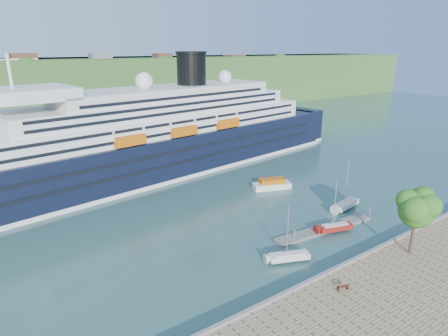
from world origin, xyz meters
TOP-DOWN VIEW (x-y plane):
  - ground at (0.00, 0.00)m, footprint 400.00×400.00m
  - far_hillside at (0.00, 145.00)m, footprint 400.00×50.00m
  - quay_coping at (0.00, -0.20)m, footprint 220.00×0.50m
  - cruise_ship at (-8.42, 51.53)m, footprint 124.03×33.28m
  - park_bench at (-8.49, -3.48)m, footprint 1.55×1.05m
  - promenade_tree at (5.98, -3.43)m, footprint 6.32×6.32m
  - floating_pontoon at (3.23, 9.28)m, footprint 19.24×4.02m
  - sailboat_white_near at (-8.20, 5.72)m, footprint 6.45×4.01m
  - sailboat_red at (4.02, 7.88)m, footprint 6.57×3.52m
  - sailboat_white_far at (12.94, 12.70)m, footprint 7.25×3.01m
  - tender_launch at (8.75, 28.29)m, footprint 8.46×5.38m

SIDE VIEW (x-z plane):
  - ground at x=0.00m, z-range 0.00..0.00m
  - floating_pontoon at x=3.23m, z-range 0.00..0.42m
  - tender_launch at x=8.75m, z-range 0.00..2.21m
  - quay_coping at x=0.00m, z-range 1.00..1.30m
  - park_bench at x=-8.49m, z-range 1.00..1.92m
  - sailboat_white_near at x=-8.20m, z-range 0.00..8.08m
  - sailboat_red at x=4.02m, z-range 0.00..8.18m
  - sailboat_white_far at x=12.94m, z-range 0.00..9.08m
  - promenade_tree at x=5.98m, z-range 1.00..11.47m
  - far_hillside at x=0.00m, z-range 0.00..24.00m
  - cruise_ship at x=-8.42m, z-range 0.00..27.57m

